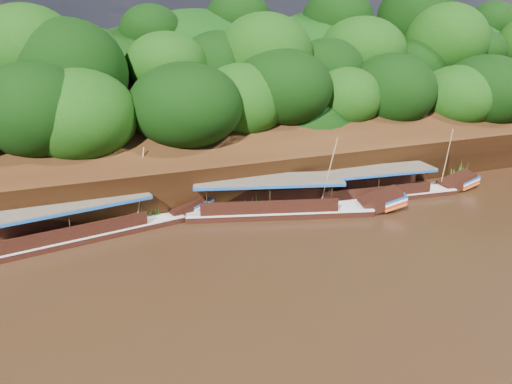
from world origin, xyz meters
TOP-DOWN VIEW (x-y plane):
  - ground at (0.00, 0.00)m, footprint 160.00×160.00m
  - riverbank at (-0.01, 22.73)m, footprint 120.00×30.06m
  - boat_0 at (11.10, 7.49)m, footprint 14.51×3.69m
  - boat_1 at (2.56, 7.25)m, footprint 15.16×6.61m
  - boat_2 at (-10.41, 8.70)m, footprint 15.47×4.63m
  - reeds at (-2.87, 9.45)m, footprint 49.45×2.19m

SIDE VIEW (x-z plane):
  - ground at x=0.00m, z-range 0.00..0.00m
  - boat_0 at x=11.10m, z-range -2.33..3.38m
  - boat_2 at x=-10.41m, z-range -2.25..3.34m
  - boat_1 at x=2.56m, z-range -2.49..3.68m
  - reeds at x=-2.87m, z-range -0.18..1.86m
  - riverbank at x=-0.01m, z-range -7.81..11.59m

